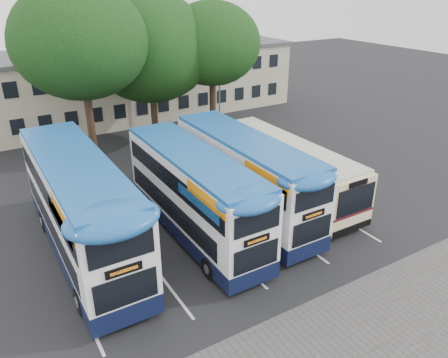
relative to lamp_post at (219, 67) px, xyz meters
The scene contains 12 objects.
ground 21.46m from the lamp_post, 106.72° to the right, with size 120.00×120.00×0.00m, color black.
paving_strip 26.71m from the lamp_post, 107.76° to the right, with size 40.00×6.00×0.01m, color #595654.
bay_lines 18.57m from the lamp_post, 123.08° to the right, with size 14.12×11.00×0.01m.
depot_building 9.43m from the lamp_post, 130.53° to the left, with size 32.40×8.40×6.20m.
lamp_post is the anchor object (origin of this frame).
tree_left 13.08m from the lamp_post, 163.44° to the right, with size 8.45×8.45×11.99m.
tree_mid 7.02m from the lamp_post, behind, with size 9.27×9.27×11.23m.
tree_right 4.28m from the lamp_post, 129.34° to the right, with size 7.28×7.28×10.58m.
bus_dd_left 21.05m from the lamp_post, 138.05° to the right, with size 2.83×11.68×4.87m.
bus_dd_mid 18.39m from the lamp_post, 124.54° to the right, with size 2.58×10.66×4.44m.
bus_dd_right 16.40m from the lamp_post, 115.89° to the right, with size 2.62×10.81×4.50m.
bus_single 14.52m from the lamp_post, 105.06° to the right, with size 2.84×11.14×3.32m.
Camera 1 is at (-12.95, -12.20, 11.97)m, focal length 35.00 mm.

